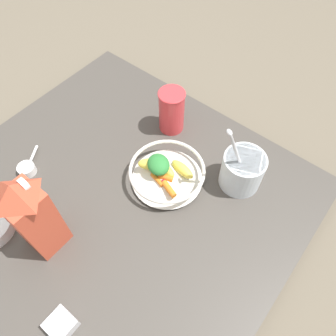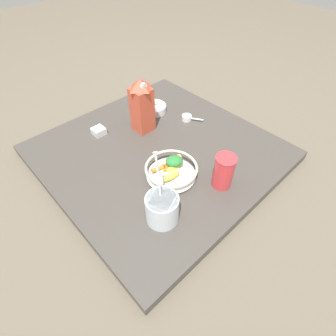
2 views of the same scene
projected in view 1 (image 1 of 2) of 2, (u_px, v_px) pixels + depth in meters
ground_plane at (111, 212)px, 0.93m from camera, size 6.00×6.00×0.00m
countertop at (110, 208)px, 0.91m from camera, size 0.95×0.95×0.05m
fruit_bowl at (166, 173)px, 0.91m from camera, size 0.21×0.21×0.08m
milk_carton at (32, 216)px, 0.73m from camera, size 0.09×0.09×0.26m
yogurt_tub at (242, 169)px, 0.89m from camera, size 0.12×0.13×0.26m
drinking_cup at (172, 110)px, 0.99m from camera, size 0.08×0.08×0.14m
spice_jar at (61, 325)px, 0.71m from camera, size 0.06×0.06×0.03m
measuring_scoop at (27, 169)px, 0.95m from camera, size 0.07×0.10×0.03m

